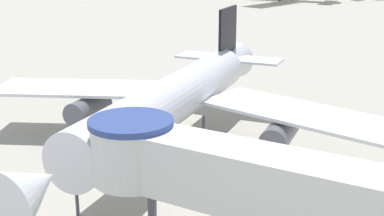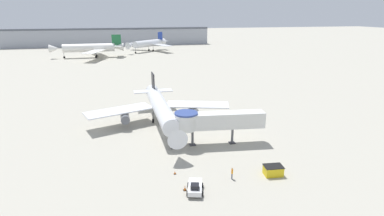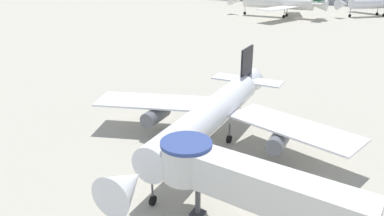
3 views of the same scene
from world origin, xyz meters
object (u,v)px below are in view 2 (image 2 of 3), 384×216
Objects in this scene: jet_bridge at (213,120)px; background_jet_green_tail at (91,48)px; pushback_tug_white at (195,187)px; traffic_cone_starboard_wing at (221,123)px; traffic_cone_near_nose at (175,172)px; main_airplane at (161,108)px; background_jet_blue_tail at (148,43)px; service_container_yellow at (273,170)px; traffic_cone_apron_front at (185,188)px; ground_crew_marshaller at (232,172)px.

jet_bridge is 123.62m from background_jet_green_tail.
pushback_tug_white reaches higher than traffic_cone_starboard_wing.
traffic_cone_near_nose is at bearing -127.16° from jet_bridge.
background_jet_blue_tail reaches higher than main_airplane.
main_airplane is 27.60m from service_container_yellow.
service_container_yellow is 151.73m from background_jet_blue_tail.
traffic_cone_starboard_wing is 0.02× the size of background_jet_green_tail.
background_jet_green_tail reaches higher than traffic_cone_apron_front.
main_airplane is at bearing 118.67° from service_container_yellow.
service_container_yellow is 14.46m from traffic_cone_near_nose.
main_airplane is at bearing 108.25° from pushback_tug_white.
pushback_tug_white is 5.51× the size of traffic_cone_apron_front.
traffic_cone_apron_front is at bearing -65.11° from ground_crew_marshaller.
jet_bridge is 10.89m from traffic_cone_starboard_wing.
pushback_tug_white is 1.47m from traffic_cone_apron_front.
service_container_yellow is 0.11× the size of background_jet_blue_tail.
background_jet_green_tail is at bearing 107.26° from traffic_cone_starboard_wing.
ground_crew_marshaller is at bearing 13.37° from background_jet_green_tail.
traffic_cone_starboard_wing is at bearing -13.19° from main_airplane.
traffic_cone_apron_front is at bearing -114.16° from jet_bridge.
traffic_cone_apron_front is (-8.04, -13.39, -4.21)m from jet_bridge.
jet_bridge is 139.18m from background_jet_blue_tail.
service_container_yellow is at bearing -87.87° from traffic_cone_starboard_wing.
background_jet_blue_tail is (10.34, 152.55, 4.51)m from traffic_cone_apron_front.
ground_crew_marshaller is at bearing -43.61° from background_jet_blue_tail.
traffic_cone_starboard_wing is at bearing 18.24° from background_jet_green_tail.
traffic_cone_apron_front is at bearing -46.29° from background_jet_blue_tail.
ground_crew_marshaller reaches higher than traffic_cone_starboard_wing.
service_container_yellow is 4.01× the size of traffic_cone_apron_front.
jet_bridge is at bearing -57.22° from main_airplane.
background_jet_blue_tail reaches higher than traffic_cone_near_nose.
background_jet_green_tail is at bearing 99.39° from traffic_cone_near_nose.
background_jet_blue_tail is at bearing 91.02° from traffic_cone_starboard_wing.
traffic_cone_starboard_wing is (11.42, 22.99, -0.39)m from pushback_tug_white.
traffic_cone_apron_front is 7.32m from ground_crew_marshaller.
main_airplane reaches higher than traffic_cone_starboard_wing.
service_container_yellow is at bearing -41.24° from background_jet_blue_tail.
jet_bridge reaches higher than traffic_cone_starboard_wing.
background_jet_blue_tail is at bearing 86.12° from traffic_cone_apron_front.
pushback_tug_white reaches higher than traffic_cone_apron_front.
ground_crew_marshaller reaches higher than traffic_cone_near_nose.
service_container_yellow is 1.60× the size of ground_crew_marshaller.
service_container_yellow reaches higher than traffic_cone_near_nose.
ground_crew_marshaller is (-5.48, -21.06, 0.73)m from traffic_cone_starboard_wing.
background_jet_green_tail is at bearing 99.31° from traffic_cone_apron_front.
main_airplane is 7.84× the size of pushback_tug_white.
pushback_tug_white is 0.10× the size of background_jet_green_tail.
pushback_tug_white is 6.77× the size of traffic_cone_near_nose.
ground_crew_marshaller is (7.72, -3.27, 0.78)m from traffic_cone_near_nose.
pushback_tug_white is at bearing 10.75° from background_jet_green_tail.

